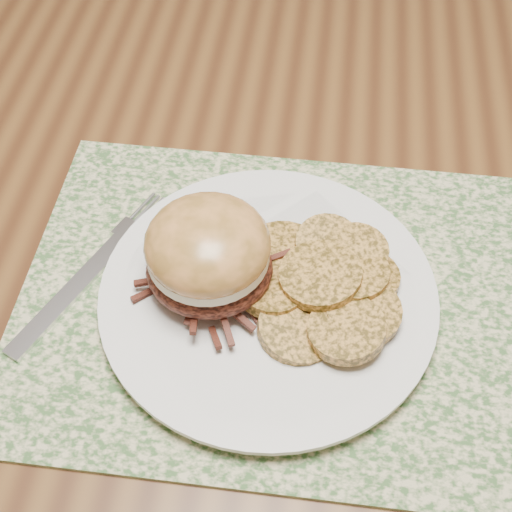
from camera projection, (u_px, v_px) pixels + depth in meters
The scene contains 7 objects.
ground at pixel (376, 470), 1.28m from camera, with size 3.50×3.50×0.00m, color brown.
dining_table at pixel (460, 229), 0.75m from camera, with size 1.50×0.90×0.75m.
placemat at pixel (289, 300), 0.60m from camera, with size 0.45×0.33×0.00m, color #3C6031.
dinner_plate at pixel (268, 296), 0.58m from camera, with size 0.26×0.26×0.02m, color silver.
pork_sandwich at pixel (208, 254), 0.55m from camera, with size 0.10×0.10×0.08m.
roasted_potatoes at pixel (327, 283), 0.57m from camera, with size 0.15×0.16×0.03m.
fork at pixel (93, 269), 0.61m from camera, with size 0.10×0.19×0.00m.
Camera 1 is at (-0.15, -0.51, 1.24)m, focal length 50.00 mm.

